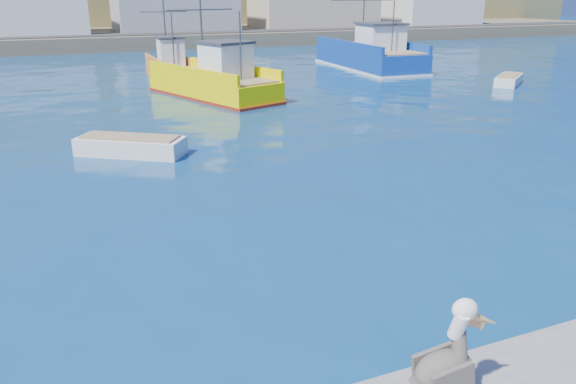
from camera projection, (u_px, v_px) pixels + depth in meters
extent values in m
plane|color=navy|center=(375.00, 294.00, 12.43)|extent=(260.00, 260.00, 0.00)
cube|color=brown|center=(93.00, 36.00, 74.68)|extent=(160.00, 30.00, 1.60)
cube|color=#2D2D2D|center=(101.00, 35.00, 64.84)|extent=(150.00, 5.00, 0.10)
cube|color=silver|center=(4.00, 10.00, 65.49)|extent=(18.00, 11.00, 5.50)
cube|color=gray|center=(174.00, 4.00, 72.62)|extent=(15.00, 10.00, 6.50)
cube|color=silver|center=(430.00, 4.00, 87.31)|extent=(13.00, 10.00, 6.00)
cube|color=#F8E300|center=(213.00, 87.00, 35.70)|extent=(6.51, 10.51, 1.29)
cube|color=#F8E300|center=(233.00, 69.00, 36.38)|extent=(3.40, 9.26, 0.70)
cube|color=#F8E300|center=(191.00, 73.00, 34.34)|extent=(3.40, 9.26, 0.70)
cube|color=maroon|center=(213.00, 96.00, 35.90)|extent=(6.64, 10.72, 0.25)
cube|color=#8C7251|center=(213.00, 76.00, 35.46)|extent=(6.12, 10.05, 0.10)
cube|color=white|center=(226.00, 61.00, 34.07)|extent=(3.09, 3.14, 2.00)
cube|color=#333338|center=(225.00, 42.00, 33.70)|extent=(3.35, 3.47, 0.15)
cylinder|color=#4C4C4C|center=(202.00, 35.00, 35.33)|extent=(0.15, 0.15, 5.00)
cylinder|color=#4C4C4C|center=(240.00, 47.00, 32.72)|extent=(0.13, 0.13, 4.00)
cylinder|color=#4C4C4C|center=(200.00, 10.00, 34.83)|extent=(4.56, 1.66, 0.08)
cube|color=navy|center=(369.00, 58.00, 49.31)|extent=(5.11, 13.08, 1.67)
cube|color=navy|center=(391.00, 44.00, 49.60)|extent=(0.87, 12.62, 0.70)
cube|color=navy|center=(347.00, 45.00, 48.23)|extent=(0.87, 12.62, 0.70)
cube|color=silver|center=(368.00, 67.00, 49.58)|extent=(5.22, 13.34, 0.25)
cube|color=#8C7251|center=(369.00, 48.00, 49.01)|extent=(4.73, 12.55, 0.10)
cube|color=white|center=(380.00, 37.00, 46.95)|extent=(3.30, 3.37, 2.00)
cube|color=#333338|center=(381.00, 23.00, 46.58)|extent=(3.55, 3.76, 0.15)
cylinder|color=#4C4C4C|center=(363.00, 18.00, 49.33)|extent=(0.13, 0.13, 5.00)
cylinder|color=#4C4C4C|center=(393.00, 27.00, 44.94)|extent=(0.10, 0.10, 4.00)
cylinder|color=#4C4C4C|center=(364.00, 0.00, 48.83)|extent=(6.31, 0.38, 0.08)
cube|color=orange|center=(170.00, 71.00, 44.25)|extent=(2.60, 6.90, 0.90)
cube|color=orange|center=(184.00, 60.00, 44.42)|extent=(0.17, 6.75, 0.70)
cube|color=orange|center=(153.00, 62.00, 43.54)|extent=(0.17, 6.75, 0.70)
cube|color=#8C7251|center=(169.00, 65.00, 44.08)|extent=(2.39, 6.62, 0.10)
cube|color=white|center=(171.00, 52.00, 42.83)|extent=(1.81, 1.73, 2.00)
cube|color=#333338|center=(170.00, 37.00, 42.46)|extent=(1.94, 1.93, 0.15)
cylinder|color=#4C4C4C|center=(165.00, 32.00, 43.86)|extent=(0.12, 0.12, 5.00)
cylinder|color=#4C4C4C|center=(173.00, 41.00, 41.63)|extent=(0.10, 0.10, 4.00)
cylinder|color=#4C4C4C|center=(164.00, 12.00, 43.36)|extent=(3.62, 0.09, 0.08)
cube|color=silver|center=(131.00, 148.00, 23.05)|extent=(4.47, 3.70, 0.87)
cube|color=#8C7251|center=(130.00, 137.00, 22.89)|extent=(3.93, 3.19, 0.09)
cube|color=silver|center=(340.00, 59.00, 54.40)|extent=(2.84, 3.84, 0.73)
cube|color=#8C7251|center=(340.00, 55.00, 54.27)|extent=(2.42, 3.39, 0.07)
cube|color=silver|center=(509.00, 81.00, 40.60)|extent=(4.02, 3.58, 0.80)
cube|color=#8C7251|center=(509.00, 75.00, 40.45)|extent=(3.52, 3.09, 0.08)
ellipsoid|color=#38332D|center=(444.00, 371.00, 8.18)|extent=(0.98, 0.60, 0.66)
cube|color=#38332D|center=(453.00, 381.00, 7.94)|extent=(0.74, 0.10, 0.48)
cube|color=#38332D|center=(432.00, 360.00, 8.39)|extent=(0.74, 0.10, 0.48)
cube|color=#38332D|center=(419.00, 382.00, 8.07)|extent=(0.26, 0.19, 0.14)
cylinder|color=#38332D|center=(459.00, 347.00, 8.14)|extent=(0.24, 0.35, 0.52)
cylinder|color=white|center=(459.00, 325.00, 7.99)|extent=(0.22, 0.34, 0.49)
ellipsoid|color=white|center=(465.00, 309.00, 7.93)|extent=(0.40, 0.31, 0.33)
cone|color=gold|center=(480.00, 318.00, 8.10)|extent=(0.66, 0.19, 0.45)
cube|color=tan|center=(473.00, 322.00, 8.08)|extent=(0.40, 0.07, 0.29)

